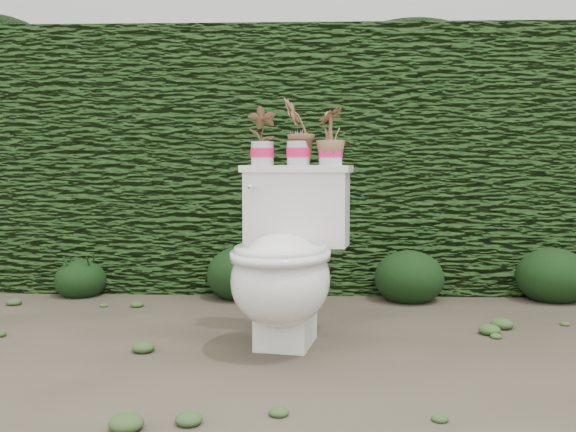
{
  "coord_description": "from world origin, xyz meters",
  "views": [
    {
      "loc": [
        -0.01,
        -2.67,
        0.78
      ],
      "look_at": [
        -0.12,
        0.18,
        0.55
      ],
      "focal_mm": 40.0,
      "sensor_mm": 36.0,
      "label": 1
    }
  ],
  "objects_px": {
    "toilet": "(285,264)",
    "potted_plant_left": "(262,138)",
    "potted_plant_center": "(298,133)",
    "potted_plant_right": "(331,138)"
  },
  "relations": [
    {
      "from": "potted_plant_left",
      "to": "toilet",
      "type": "bearing_deg",
      "value": 120.07
    },
    {
      "from": "toilet",
      "to": "potted_plant_center",
      "type": "xyz_separation_m",
      "value": [
        0.05,
        0.23,
        0.57
      ]
    },
    {
      "from": "potted_plant_left",
      "to": "potted_plant_center",
      "type": "distance_m",
      "value": 0.17
    },
    {
      "from": "potted_plant_center",
      "to": "potted_plant_right",
      "type": "relative_size",
      "value": 1.2
    },
    {
      "from": "potted_plant_left",
      "to": "potted_plant_right",
      "type": "bearing_deg",
      "value": 175.88
    },
    {
      "from": "potted_plant_left",
      "to": "potted_plant_right",
      "type": "xyz_separation_m",
      "value": [
        0.31,
        -0.06,
        -0.01
      ]
    },
    {
      "from": "toilet",
      "to": "potted_plant_left",
      "type": "xyz_separation_m",
      "value": [
        -0.12,
        0.27,
        0.55
      ]
    },
    {
      "from": "toilet",
      "to": "potted_plant_right",
      "type": "relative_size",
      "value": 3.2
    },
    {
      "from": "toilet",
      "to": "potted_plant_right",
      "type": "bearing_deg",
      "value": 56.77
    },
    {
      "from": "toilet",
      "to": "potted_plant_center",
      "type": "relative_size",
      "value": 2.68
    }
  ]
}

